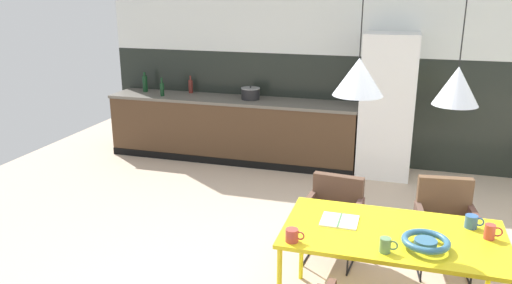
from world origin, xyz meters
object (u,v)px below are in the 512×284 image
(armchair_corner_seat, at_px, (445,215))
(bottle_wine_green, at_px, (191,86))
(dining_table, at_px, (393,238))
(open_book, at_px, (339,221))
(mug_short_terracotta, at_px, (490,232))
(pendant_lamp_over_table_far, at_px, (457,86))
(cooking_pot, at_px, (251,94))
(bottle_vinegar_dark, at_px, (162,89))
(mug_white_ceramic, at_px, (472,222))
(refrigerator_column, at_px, (387,106))
(pendant_lamp_over_table_near, at_px, (359,77))
(mug_dark_espresso, at_px, (292,235))
(mug_glass_clear, at_px, (386,245))
(armchair_facing_counter, at_px, (334,208))
(fruit_bowl, at_px, (426,242))
(bottle_spice_small, at_px, (145,83))

(armchair_corner_seat, bearing_deg, bottle_wine_green, -43.13)
(dining_table, height_order, open_book, open_book)
(dining_table, height_order, bottle_wine_green, bottle_wine_green)
(mug_short_terracotta, distance_m, pendant_lamp_over_table_far, 1.05)
(dining_table, xyz_separation_m, cooking_pot, (-2.04, 3.22, 0.29))
(bottle_vinegar_dark, bearing_deg, mug_white_ceramic, -36.46)
(refrigerator_column, relative_size, pendant_lamp_over_table_near, 1.45)
(open_book, distance_m, mug_dark_espresso, 0.48)
(dining_table, distance_m, cooking_pot, 3.82)
(mug_dark_espresso, xyz_separation_m, pendant_lamp_over_table_far, (0.95, 0.35, 1.00))
(mug_glass_clear, bearing_deg, open_book, 133.35)
(open_book, height_order, bottle_wine_green, bottle_wine_green)
(pendant_lamp_over_table_near, bearing_deg, mug_glass_clear, -51.02)
(armchair_facing_counter, xyz_separation_m, cooking_pot, (-1.52, 2.39, 0.48))
(fruit_bowl, xyz_separation_m, cooking_pot, (-2.25, 3.40, 0.19))
(cooking_pot, relative_size, bottle_wine_green, 1.02)
(mug_white_ceramic, relative_size, pendant_lamp_over_table_far, 0.10)
(fruit_bowl, relative_size, cooking_pot, 1.20)
(mug_white_ceramic, bearing_deg, pendant_lamp_over_table_near, -166.06)
(armchair_corner_seat, distance_m, mug_dark_espresso, 1.66)
(cooking_pot, bearing_deg, mug_glass_clear, -60.34)
(bottle_wine_green, distance_m, pendant_lamp_over_table_far, 4.80)
(dining_table, relative_size, bottle_vinegar_dark, 5.74)
(mug_dark_espresso, xyz_separation_m, pendant_lamp_over_table_near, (0.34, 0.36, 1.03))
(refrigerator_column, xyz_separation_m, bottle_wine_green, (-2.81, 0.20, 0.07))
(pendant_lamp_over_table_near, bearing_deg, armchair_facing_counter, 105.21)
(mug_dark_espresso, height_order, mug_white_ceramic, mug_white_ceramic)
(bottle_vinegar_dark, bearing_deg, armchair_corner_seat, -30.03)
(armchair_corner_seat, xyz_separation_m, mug_white_ceramic, (0.11, -0.68, 0.27))
(pendant_lamp_over_table_far, bearing_deg, pendant_lamp_over_table_near, 179.06)
(armchair_facing_counter, height_order, bottle_vinegar_dark, bottle_vinegar_dark)
(refrigerator_column, xyz_separation_m, mug_white_ceramic, (0.73, -2.95, -0.15))
(open_book, bearing_deg, refrigerator_column, 86.74)
(armchair_corner_seat, xyz_separation_m, bottle_vinegar_dark, (-3.73, 2.16, 0.49))
(bottle_vinegar_dark, bearing_deg, pendant_lamp_over_table_far, -40.17)
(open_book, xyz_separation_m, pendant_lamp_over_table_near, (0.08, -0.04, 1.07))
(fruit_bowl, height_order, bottle_vinegar_dark, bottle_vinegar_dark)
(pendant_lamp_over_table_far, bearing_deg, armchair_corner_seat, 82.95)
(fruit_bowl, relative_size, bottle_wine_green, 1.23)
(dining_table, distance_m, mug_short_terracotta, 0.65)
(fruit_bowl, height_order, mug_short_terracotta, mug_short_terracotta)
(bottle_spice_small, xyz_separation_m, bottle_vinegar_dark, (0.39, -0.22, -0.02))
(armchair_facing_counter, height_order, mug_white_ceramic, mug_white_ceramic)
(mug_white_ceramic, bearing_deg, pendant_lamp_over_table_far, -135.88)
(mug_short_terracotta, xyz_separation_m, mug_glass_clear, (-0.67, -0.39, -0.00))
(armchair_facing_counter, xyz_separation_m, pendant_lamp_over_table_near, (0.22, -0.80, 1.32))
(cooking_pot, height_order, bottle_vinegar_dark, bottle_vinegar_dark)
(mug_glass_clear, bearing_deg, refrigerator_column, 92.73)
(armchair_corner_seat, height_order, pendant_lamp_over_table_near, pendant_lamp_over_table_near)
(pendant_lamp_over_table_far, bearing_deg, fruit_bowl, -116.24)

